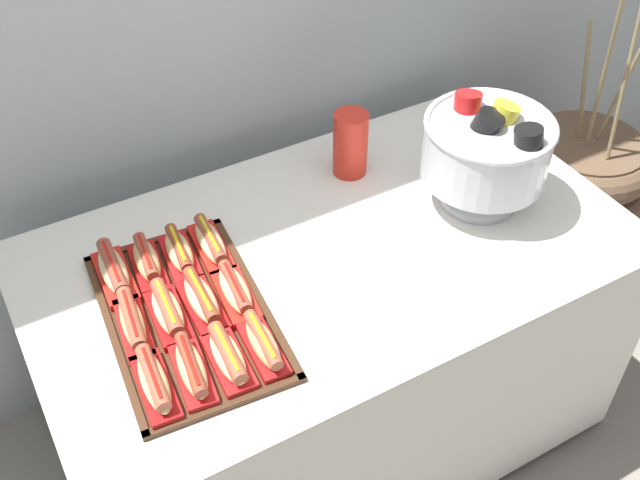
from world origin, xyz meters
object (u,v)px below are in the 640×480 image
at_px(hot_dog_9, 147,262).
at_px(hot_dog_8, 114,271).
at_px(buffet_table, 330,343).
at_px(hot_dog_0, 154,382).
at_px(hot_dog_2, 228,357).
at_px(serving_tray, 187,316).
at_px(cup_stack, 350,144).
at_px(hot_dog_4, 133,323).
at_px(hot_dog_10, 179,253).
at_px(hot_dog_5, 168,312).
at_px(hot_dog_6, 202,300).
at_px(hot_dog_3, 263,344).
at_px(floor_vase, 567,218).
at_px(hot_dog_11, 211,243).
at_px(punch_bowl, 487,148).
at_px(hot_dog_7, 235,291).
at_px(hot_dog_1, 192,369).

bearing_deg(hot_dog_9, hot_dog_8, 175.17).
distance_m(buffet_table, hot_dog_0, 0.66).
relative_size(hot_dog_8, hot_dog_9, 1.10).
bearing_deg(hot_dog_2, serving_tray, 97.97).
bearing_deg(hot_dog_8, cup_stack, 8.04).
distance_m(hot_dog_4, hot_dog_10, 0.22).
bearing_deg(hot_dog_10, hot_dog_5, -119.28).
xyz_separation_m(hot_dog_6, hot_dog_10, (0.01, 0.16, -0.00)).
relative_size(hot_dog_4, hot_dog_10, 1.09).
bearing_deg(hot_dog_3, hot_dog_4, 138.91).
height_order(buffet_table, cup_stack, cup_stack).
bearing_deg(hot_dog_4, hot_dog_5, -4.83).
relative_size(hot_dog_9, hot_dog_10, 0.98).
relative_size(hot_dog_2, hot_dog_10, 1.00).
xyz_separation_m(hot_dog_5, hot_dog_6, (0.07, -0.01, 0.00)).
relative_size(hot_dog_2, hot_dog_4, 0.92).
distance_m(floor_vase, hot_dog_6, 1.44).
distance_m(buffet_table, hot_dog_11, 0.48).
bearing_deg(punch_bowl, hot_dog_7, -178.77).
distance_m(hot_dog_0, hot_dog_9, 0.34).
bearing_deg(hot_dog_4, hot_dog_7, -4.83).
relative_size(hot_dog_3, hot_dog_11, 0.89).
relative_size(hot_dog_1, cup_stack, 1.00).
relative_size(serving_tray, hot_dog_1, 3.13).
bearing_deg(hot_dog_1, hot_dog_6, 60.72).
distance_m(hot_dog_2, cup_stack, 0.70).
height_order(hot_dog_5, hot_dog_9, same).
xyz_separation_m(hot_dog_0, hot_dog_3, (0.22, -0.02, -0.00)).
distance_m(hot_dog_5, hot_dog_9, 0.17).
height_order(hot_dog_4, hot_dog_5, same).
xyz_separation_m(floor_vase, hot_dog_6, (-1.34, -0.18, 0.48)).
xyz_separation_m(buffet_table, hot_dog_10, (-0.33, 0.12, 0.38)).
height_order(hot_dog_4, hot_dog_10, hot_dog_4).
bearing_deg(cup_stack, hot_dog_11, -165.66).
bearing_deg(punch_bowl, hot_dog_11, 167.24).
relative_size(hot_dog_0, hot_dog_4, 0.99).
xyz_separation_m(hot_dog_9, hot_dog_10, (0.07, -0.01, -0.00)).
relative_size(hot_dog_2, hot_dog_3, 1.03).
distance_m(hot_dog_0, hot_dog_6, 0.22).
bearing_deg(buffet_table, hot_dog_3, -143.14).
relative_size(hot_dog_6, hot_dog_10, 1.03).
distance_m(hot_dog_0, hot_dog_1, 0.08).
distance_m(hot_dog_3, hot_dog_11, 0.33).
height_order(hot_dog_0, hot_dog_7, hot_dog_0).
relative_size(hot_dog_0, hot_dog_8, 0.99).
relative_size(hot_dog_3, punch_bowl, 0.52).
bearing_deg(hot_dog_2, hot_dog_8, 109.61).
bearing_deg(hot_dog_4, buffet_table, 3.25).
bearing_deg(serving_tray, floor_vase, 7.35).
bearing_deg(hot_dog_10, floor_vase, 0.72).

